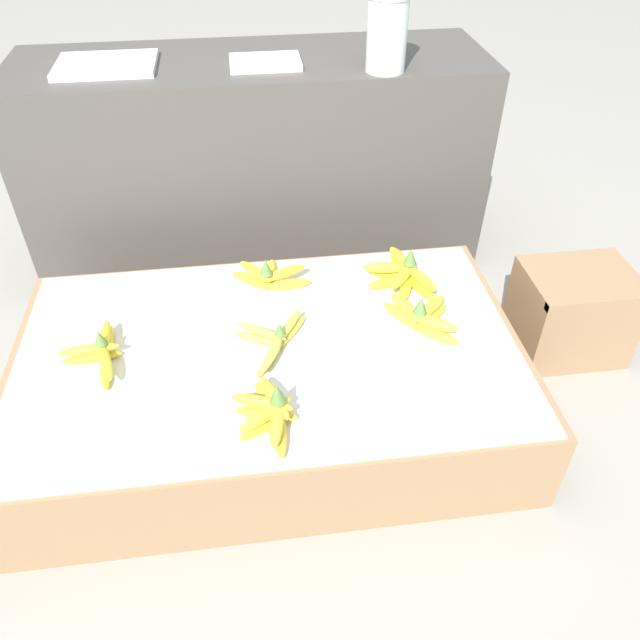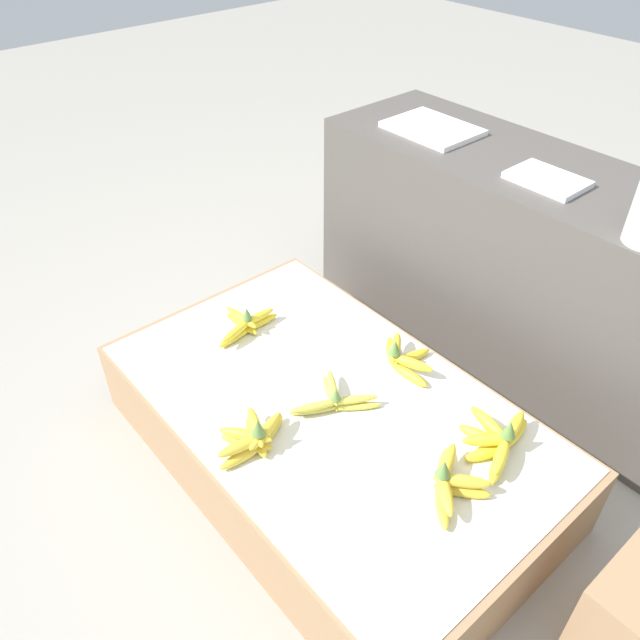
% 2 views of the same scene
% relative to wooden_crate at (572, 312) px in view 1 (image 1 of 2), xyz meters
% --- Properties ---
extents(ground_plane, '(10.00, 10.00, 0.00)m').
position_rel_wooden_crate_xyz_m(ground_plane, '(-0.90, -0.15, -0.14)').
color(ground_plane, gray).
extents(display_platform, '(1.27, 0.77, 0.25)m').
position_rel_wooden_crate_xyz_m(display_platform, '(-0.90, -0.15, -0.01)').
color(display_platform, '#997551').
rests_on(display_platform, ground_plane).
extents(back_vendor_table, '(1.47, 0.46, 0.69)m').
position_rel_wooden_crate_xyz_m(back_vendor_table, '(-0.87, 0.67, 0.21)').
color(back_vendor_table, '#4C4742').
rests_on(back_vendor_table, ground_plane).
extents(wooden_crate, '(0.31, 0.24, 0.27)m').
position_rel_wooden_crate_xyz_m(wooden_crate, '(0.00, 0.00, 0.00)').
color(wooden_crate, '#997551').
rests_on(wooden_crate, ground_plane).
extents(banana_bunch_front_midleft, '(0.15, 0.23, 0.11)m').
position_rel_wooden_crate_xyz_m(banana_bunch_front_midleft, '(-0.91, -0.40, 0.14)').
color(banana_bunch_front_midleft, gold).
rests_on(banana_bunch_front_midleft, display_platform).
extents(banana_bunch_middle_left, '(0.15, 0.23, 0.09)m').
position_rel_wooden_crate_xyz_m(banana_bunch_middle_left, '(-1.30, -0.15, 0.14)').
color(banana_bunch_middle_left, yellow).
rests_on(banana_bunch_middle_left, display_platform).
extents(banana_bunch_middle_midleft, '(0.20, 0.23, 0.08)m').
position_rel_wooden_crate_xyz_m(banana_bunch_middle_midleft, '(-0.88, -0.15, 0.13)').
color(banana_bunch_middle_midleft, gold).
rests_on(banana_bunch_middle_midleft, display_platform).
extents(banana_bunch_middle_midright, '(0.18, 0.20, 0.11)m').
position_rel_wooden_crate_xyz_m(banana_bunch_middle_midright, '(-0.50, -0.13, 0.14)').
color(banana_bunch_middle_midright, gold).
rests_on(banana_bunch_middle_midright, display_platform).
extents(banana_bunch_back_midleft, '(0.22, 0.15, 0.11)m').
position_rel_wooden_crate_xyz_m(banana_bunch_back_midleft, '(-0.87, 0.11, 0.14)').
color(banana_bunch_back_midleft, yellow).
rests_on(banana_bunch_back_midleft, display_platform).
extents(banana_bunch_back_midright, '(0.19, 0.24, 0.11)m').
position_rel_wooden_crate_xyz_m(banana_bunch_back_midright, '(-0.51, 0.06, 0.14)').
color(banana_bunch_back_midright, yellow).
rests_on(banana_bunch_back_midright, display_platform).
extents(glass_jar, '(0.12, 0.12, 0.22)m').
position_rel_wooden_crate_xyz_m(glass_jar, '(-0.49, 0.50, 0.66)').
color(glass_jar, silver).
rests_on(glass_jar, back_vendor_table).
extents(foam_tray_white, '(0.29, 0.22, 0.02)m').
position_rel_wooden_crate_xyz_m(foam_tray_white, '(-1.29, 0.64, 0.56)').
color(foam_tray_white, white).
rests_on(foam_tray_white, back_vendor_table).
extents(foam_tray_dark, '(0.21, 0.15, 0.02)m').
position_rel_wooden_crate_xyz_m(foam_tray_dark, '(-0.83, 0.60, 0.56)').
color(foam_tray_dark, white).
rests_on(foam_tray_dark, back_vendor_table).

